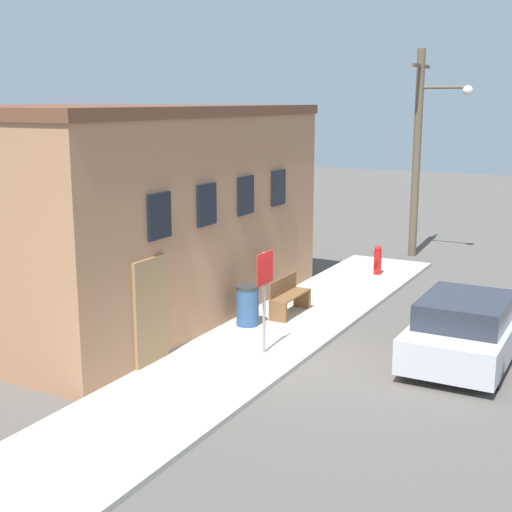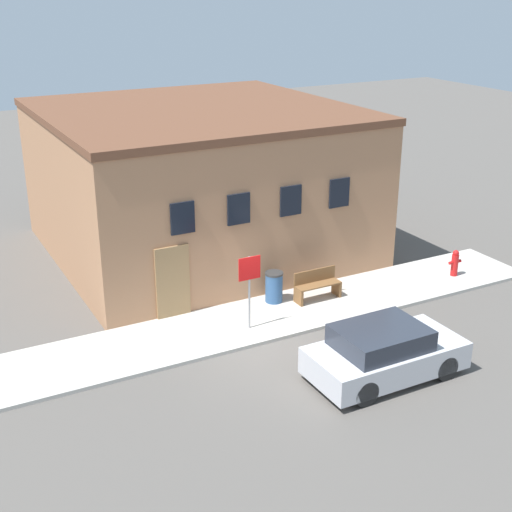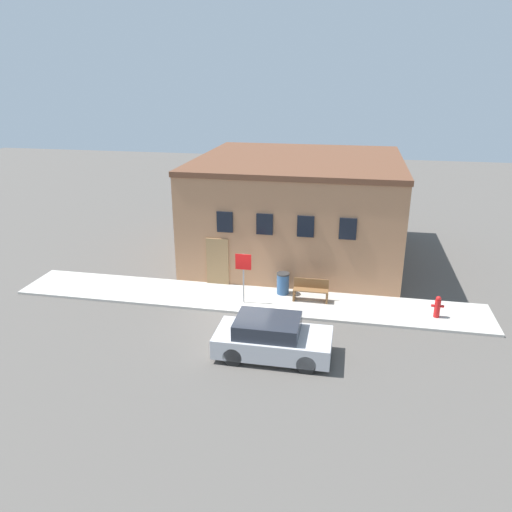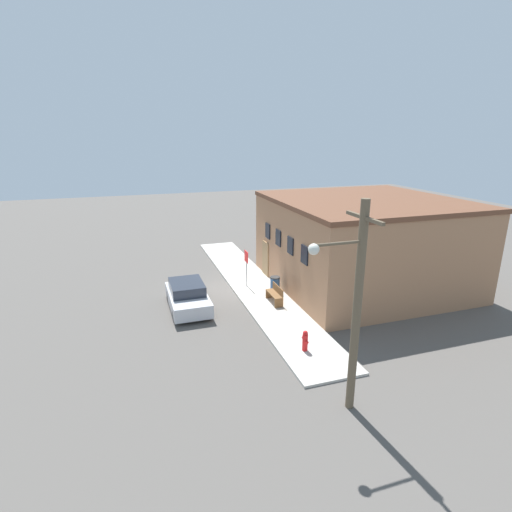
{
  "view_description": "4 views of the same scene",
  "coord_description": "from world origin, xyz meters",
  "px_view_note": "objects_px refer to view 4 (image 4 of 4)",
  "views": [
    {
      "loc": [
        -12.26,
        -5.52,
        5.15
      ],
      "look_at": [
        0.42,
        1.3,
        2.0
      ],
      "focal_mm": 50.0,
      "sensor_mm": 36.0,
      "label": 1
    },
    {
      "loc": [
        -8.12,
        -14.64,
        9.1
      ],
      "look_at": [
        0.42,
        1.3,
        2.0
      ],
      "focal_mm": 50.0,
      "sensor_mm": 36.0,
      "label": 2
    },
    {
      "loc": [
        4.05,
        -17.16,
        8.89
      ],
      "look_at": [
        0.42,
        1.3,
        2.0
      ],
      "focal_mm": 35.0,
      "sensor_mm": 36.0,
      "label": 3
    },
    {
      "loc": [
        20.5,
        -5.3,
        8.46
      ],
      "look_at": [
        0.42,
        1.3,
        2.0
      ],
      "focal_mm": 28.0,
      "sensor_mm": 36.0,
      "label": 4
    }
  ],
  "objects_px": {
    "fire_hydrant": "(305,341)",
    "parked_car": "(188,296)",
    "bench": "(275,294)",
    "utility_pole": "(354,303)",
    "trash_bin": "(275,285)",
    "stop_sign": "(246,262)"
  },
  "relations": [
    {
      "from": "fire_hydrant",
      "to": "parked_car",
      "type": "distance_m",
      "value": 6.92
    },
    {
      "from": "bench",
      "to": "utility_pole",
      "type": "distance_m",
      "value": 8.98
    },
    {
      "from": "bench",
      "to": "trash_bin",
      "type": "distance_m",
      "value": 1.3
    },
    {
      "from": "parked_car",
      "to": "fire_hydrant",
      "type": "bearing_deg",
      "value": 33.35
    },
    {
      "from": "fire_hydrant",
      "to": "stop_sign",
      "type": "distance_m",
      "value": 7.61
    },
    {
      "from": "fire_hydrant",
      "to": "parked_car",
      "type": "relative_size",
      "value": 0.23
    },
    {
      "from": "stop_sign",
      "to": "utility_pole",
      "type": "xyz_separation_m",
      "value": [
        11.05,
        0.01,
        2.09
      ]
    },
    {
      "from": "stop_sign",
      "to": "utility_pole",
      "type": "bearing_deg",
      "value": 0.07
    },
    {
      "from": "bench",
      "to": "parked_car",
      "type": "xyz_separation_m",
      "value": [
        -0.9,
        -4.38,
        0.11
      ]
    },
    {
      "from": "trash_bin",
      "to": "parked_car",
      "type": "height_order",
      "value": "parked_car"
    },
    {
      "from": "bench",
      "to": "utility_pole",
      "type": "relative_size",
      "value": 0.21
    },
    {
      "from": "stop_sign",
      "to": "trash_bin",
      "type": "bearing_deg",
      "value": 39.58
    },
    {
      "from": "stop_sign",
      "to": "parked_car",
      "type": "height_order",
      "value": "stop_sign"
    },
    {
      "from": "trash_bin",
      "to": "parked_car",
      "type": "xyz_separation_m",
      "value": [
        0.32,
        -4.83,
        0.08
      ]
    },
    {
      "from": "bench",
      "to": "trash_bin",
      "type": "relative_size",
      "value": 1.54
    },
    {
      "from": "trash_bin",
      "to": "bench",
      "type": "bearing_deg",
      "value": -20.18
    },
    {
      "from": "fire_hydrant",
      "to": "trash_bin",
      "type": "distance_m",
      "value": 6.19
    },
    {
      "from": "fire_hydrant",
      "to": "bench",
      "type": "bearing_deg",
      "value": 173.27
    },
    {
      "from": "fire_hydrant",
      "to": "parked_car",
      "type": "height_order",
      "value": "parked_car"
    },
    {
      "from": "stop_sign",
      "to": "trash_bin",
      "type": "xyz_separation_m",
      "value": [
        1.44,
        1.19,
        -1.0
      ]
    },
    {
      "from": "stop_sign",
      "to": "trash_bin",
      "type": "distance_m",
      "value": 2.12
    },
    {
      "from": "bench",
      "to": "stop_sign",
      "type": "bearing_deg",
      "value": -164.42
    }
  ]
}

